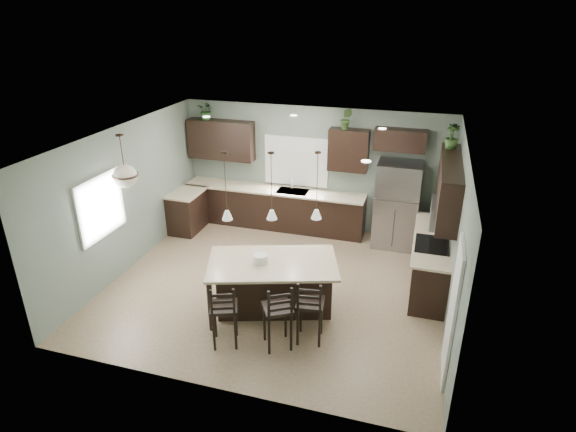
# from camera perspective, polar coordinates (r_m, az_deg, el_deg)

# --- Properties ---
(ground) EXTENTS (6.00, 6.00, 0.00)m
(ground) POSITION_cam_1_polar(r_m,az_deg,el_deg) (9.07, -1.34, -8.15)
(ground) COLOR #9E8466
(ground) RESTS_ON ground
(pantry_door) EXTENTS (0.04, 0.82, 2.04)m
(pantry_door) POSITION_cam_1_polar(r_m,az_deg,el_deg) (6.92, 18.88, -10.83)
(pantry_door) COLOR white
(pantry_door) RESTS_ON ground
(window_back) EXTENTS (1.35, 0.02, 1.00)m
(window_back) POSITION_cam_1_polar(r_m,az_deg,el_deg) (10.92, 0.99, 6.51)
(window_back) COLOR white
(window_back) RESTS_ON room_shell
(window_left) EXTENTS (0.02, 1.10, 1.00)m
(window_left) POSITION_cam_1_polar(r_m,az_deg,el_deg) (9.05, -21.38, 1.05)
(window_left) COLOR white
(window_left) RESTS_ON room_shell
(left_return_cabs) EXTENTS (0.60, 0.90, 0.90)m
(left_return_cabs) POSITION_cam_1_polar(r_m,az_deg,el_deg) (11.23, -11.88, 0.49)
(left_return_cabs) COLOR black
(left_return_cabs) RESTS_ON ground
(left_return_countertop) EXTENTS (0.66, 0.96, 0.04)m
(left_return_countertop) POSITION_cam_1_polar(r_m,az_deg,el_deg) (11.05, -11.99, 2.72)
(left_return_countertop) COLOR beige
(left_return_countertop) RESTS_ON left_return_cabs
(back_lower_cabs) EXTENTS (4.20, 0.60, 0.90)m
(back_lower_cabs) POSITION_cam_1_polar(r_m,az_deg,el_deg) (11.17, -1.67, 0.89)
(back_lower_cabs) COLOR black
(back_lower_cabs) RESTS_ON ground
(back_countertop) EXTENTS (4.20, 0.66, 0.04)m
(back_countertop) POSITION_cam_1_polar(r_m,az_deg,el_deg) (10.98, -1.73, 3.11)
(back_countertop) COLOR beige
(back_countertop) RESTS_ON back_lower_cabs
(sink_inset) EXTENTS (0.70, 0.45, 0.01)m
(sink_inset) POSITION_cam_1_polar(r_m,az_deg,el_deg) (10.85, 0.53, 2.95)
(sink_inset) COLOR gray
(sink_inset) RESTS_ON back_countertop
(faucet) EXTENTS (0.02, 0.02, 0.28)m
(faucet) POSITION_cam_1_polar(r_m,az_deg,el_deg) (10.77, 0.49, 3.61)
(faucet) COLOR silver
(faucet) RESTS_ON back_countertop
(back_upper_left) EXTENTS (1.55, 0.34, 0.90)m
(back_upper_left) POSITION_cam_1_polar(r_m,az_deg,el_deg) (11.25, -7.93, 8.93)
(back_upper_left) COLOR black
(back_upper_left) RESTS_ON room_shell
(back_upper_right) EXTENTS (0.85, 0.34, 0.90)m
(back_upper_right) POSITION_cam_1_polar(r_m,az_deg,el_deg) (10.42, 7.20, 7.75)
(back_upper_right) COLOR black
(back_upper_right) RESTS_ON room_shell
(fridge_header) EXTENTS (1.05, 0.34, 0.45)m
(fridge_header) POSITION_cam_1_polar(r_m,az_deg,el_deg) (10.23, 13.15, 8.76)
(fridge_header) COLOR black
(fridge_header) RESTS_ON room_shell
(right_lower_cabs) EXTENTS (0.60, 2.35, 0.90)m
(right_lower_cabs) POSITION_cam_1_polar(r_m,az_deg,el_deg) (9.28, 16.52, -5.24)
(right_lower_cabs) COLOR black
(right_lower_cabs) RESTS_ON ground
(right_countertop) EXTENTS (0.66, 2.35, 0.04)m
(right_countertop) POSITION_cam_1_polar(r_m,az_deg,el_deg) (9.07, 16.74, -2.63)
(right_countertop) COLOR beige
(right_countertop) RESTS_ON right_lower_cabs
(cooktop) EXTENTS (0.58, 0.75, 0.02)m
(cooktop) POSITION_cam_1_polar(r_m,az_deg,el_deg) (8.81, 16.72, -3.25)
(cooktop) COLOR black
(cooktop) RESTS_ON right_countertop
(wall_oven_front) EXTENTS (0.01, 0.72, 0.60)m
(wall_oven_front) POSITION_cam_1_polar(r_m,az_deg,el_deg) (9.03, 14.55, -5.84)
(wall_oven_front) COLOR gray
(wall_oven_front) RESTS_ON right_lower_cabs
(right_upper_cabs) EXTENTS (0.34, 2.35, 0.90)m
(right_upper_cabs) POSITION_cam_1_polar(r_m,az_deg,el_deg) (8.68, 18.52, 3.36)
(right_upper_cabs) COLOR black
(right_upper_cabs) RESTS_ON room_shell
(microwave) EXTENTS (0.40, 0.75, 0.40)m
(microwave) POSITION_cam_1_polar(r_m,az_deg,el_deg) (8.56, 17.86, 0.28)
(microwave) COLOR gray
(microwave) RESTS_ON right_upper_cabs
(refrigerator) EXTENTS (0.90, 0.74, 1.85)m
(refrigerator) POSITION_cam_1_polar(r_m,az_deg,el_deg) (10.39, 12.76, 1.29)
(refrigerator) COLOR #929199
(refrigerator) RESTS_ON ground
(kitchen_island) EXTENTS (2.37, 1.79, 0.92)m
(kitchen_island) POSITION_cam_1_polar(r_m,az_deg,el_deg) (8.16, -1.80, -8.32)
(kitchen_island) COLOR black
(kitchen_island) RESTS_ON ground
(serving_dish) EXTENTS (0.24, 0.24, 0.14)m
(serving_dish) POSITION_cam_1_polar(r_m,az_deg,el_deg) (7.90, -3.31, -5.06)
(serving_dish) COLOR silver
(serving_dish) RESTS_ON kitchen_island
(bar_stool_left) EXTENTS (0.52, 0.52, 1.08)m
(bar_stool_left) POSITION_cam_1_polar(r_m,az_deg,el_deg) (7.44, -7.55, -11.40)
(bar_stool_left) COLOR black
(bar_stool_left) RESTS_ON ground
(bar_stool_center) EXTENTS (0.57, 0.57, 1.12)m
(bar_stool_center) POSITION_cam_1_polar(r_m,az_deg,el_deg) (7.32, -1.26, -11.64)
(bar_stool_center) COLOR black
(bar_stool_center) RESTS_ON ground
(bar_stool_right) EXTENTS (0.46, 0.46, 1.11)m
(bar_stool_right) POSITION_cam_1_polar(r_m,az_deg,el_deg) (7.45, 2.64, -11.01)
(bar_stool_right) COLOR black
(bar_stool_right) RESTS_ON ground
(pendant_left) EXTENTS (0.17, 0.17, 1.10)m
(pendant_left) POSITION_cam_1_polar(r_m,az_deg,el_deg) (7.41, -7.41, 3.45)
(pendant_left) COLOR white
(pendant_left) RESTS_ON room_shell
(pendant_center) EXTENTS (0.17, 0.17, 1.10)m
(pendant_center) POSITION_cam_1_polar(r_m,az_deg,el_deg) (7.37, -1.98, 3.52)
(pendant_center) COLOR silver
(pendant_center) RESTS_ON room_shell
(pendant_right) EXTENTS (0.17, 0.17, 1.10)m
(pendant_right) POSITION_cam_1_polar(r_m,az_deg,el_deg) (7.39, 3.46, 3.57)
(pendant_right) COLOR silver
(pendant_right) RESTS_ON room_shell
(chandelier) EXTENTS (0.46, 0.46, 0.96)m
(chandelier) POSITION_cam_1_polar(r_m,az_deg,el_deg) (8.81, -18.95, 6.15)
(chandelier) COLOR beige
(chandelier) RESTS_ON room_shell
(plant_back_left) EXTENTS (0.44, 0.41, 0.42)m
(plant_back_left) POSITION_cam_1_polar(r_m,az_deg,el_deg) (11.21, -9.66, 12.23)
(plant_back_left) COLOR #2A5726
(plant_back_left) RESTS_ON back_upper_left
(plant_back_right) EXTENTS (0.26, 0.22, 0.45)m
(plant_back_right) POSITION_cam_1_polar(r_m,az_deg,el_deg) (10.24, 6.93, 11.37)
(plant_back_right) COLOR #355324
(plant_back_right) RESTS_ON back_upper_right
(plant_right_wall) EXTENTS (0.28, 0.28, 0.44)m
(plant_right_wall) POSITION_cam_1_polar(r_m,az_deg,el_deg) (9.24, 18.84, 8.91)
(plant_right_wall) COLOR #345927
(plant_right_wall) RESTS_ON right_upper_cabs
(room_shell) EXTENTS (6.00, 6.00, 6.00)m
(room_shell) POSITION_cam_1_polar(r_m,az_deg,el_deg) (8.30, -1.45, 1.84)
(room_shell) COLOR slate
(room_shell) RESTS_ON ground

